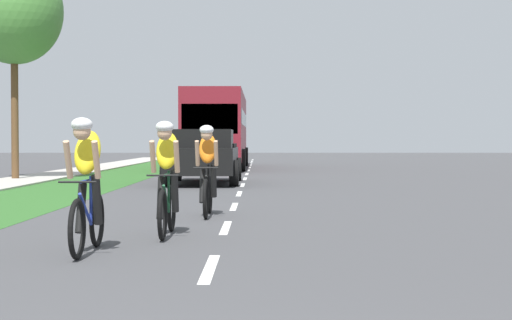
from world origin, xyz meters
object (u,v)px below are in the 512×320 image
object	(u,v)px
cyclist_distant	(208,170)
street_tree_near	(14,11)
cyclist_lead	(87,184)
bus_maroon	(218,126)
cyclist_trailing	(167,177)
pickup_black	(203,157)

from	to	relation	value
cyclist_distant	street_tree_near	size ratio (longest dim) A/B	0.23
cyclist_lead	cyclist_distant	xyz separation A→B (m)	(1.11, 4.42, 0.00)
bus_maroon	street_tree_near	bearing A→B (deg)	-119.54
cyclist_lead	cyclist_distant	bearing A→B (deg)	75.90
bus_maroon	street_tree_near	world-z (taller)	street_tree_near
cyclist_distant	cyclist_trailing	bearing A→B (deg)	-97.53
cyclist_distant	bus_maroon	bearing A→B (deg)	92.72
cyclist_distant	bus_maroon	world-z (taller)	bus_maroon
cyclist_trailing	street_tree_near	bearing A→B (deg)	114.39
cyclist_lead	cyclist_distant	world-z (taller)	same
cyclist_lead	street_tree_near	size ratio (longest dim) A/B	0.23
cyclist_distant	street_tree_near	bearing A→B (deg)	120.37
bus_maroon	street_tree_near	distance (m)	13.00
cyclist_lead	cyclist_distant	size ratio (longest dim) A/B	1.00
pickup_black	cyclist_trailing	bearing A→B (deg)	-88.02
cyclist_lead	cyclist_trailing	distance (m)	1.78
cyclist_distant	bus_maroon	distance (m)	23.31
cyclist_trailing	pickup_black	world-z (taller)	pickup_black
cyclist_lead	cyclist_distant	distance (m)	4.56
pickup_black	street_tree_near	size ratio (longest dim) A/B	0.69
cyclist_lead	cyclist_trailing	xyz separation A→B (m)	(0.74, 1.62, 0.00)
cyclist_lead	cyclist_trailing	world-z (taller)	same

